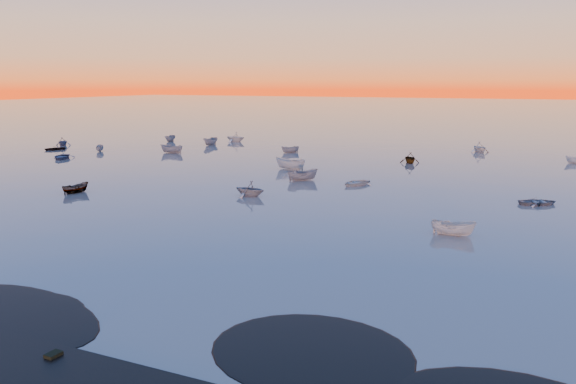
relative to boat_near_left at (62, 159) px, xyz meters
The scene contains 5 objects.
ground 71.28m from the boat_near_left, 51.08° to the left, with size 600.00×600.00×0.00m, color #70665E.
mud_lobes 63.88m from the boat_near_left, 45.48° to the right, with size 140.00×6.00×0.07m, color black, non-canonical shape.
moored_fleet 45.57m from the boat_near_left, 10.69° to the left, with size 124.00×58.00×1.20m, color beige, non-canonical shape.
boat_near_left is the anchor object (origin of this frame).
boat_near_center 66.04m from the boat_near_left, 18.13° to the right, with size 3.53×1.49×1.22m, color beige.
Camera 1 is at (23.77, -20.58, 11.99)m, focal length 35.00 mm.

